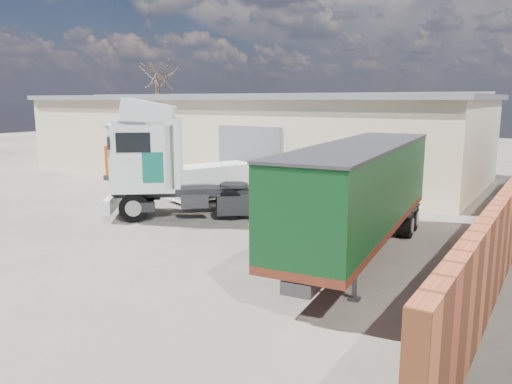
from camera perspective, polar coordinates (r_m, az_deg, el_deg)
The scene contains 7 objects.
ground at distance 18.86m, azimuth -12.38°, elevation -5.15°, with size 120.00×120.00×0.00m, color #2B2923.
warehouse at distance 34.54m, azimuth -0.92°, elevation 6.61°, with size 30.60×12.60×5.42m.
bare_tree at distance 45.17m, azimuth -11.26°, elevation 14.01°, with size 4.00×4.00×9.60m.
tractor_unit at distance 22.10m, azimuth -9.96°, elevation 2.91°, with size 7.64×6.87×5.11m.
box_trailer at distance 16.11m, azimuth 11.96°, elevation 0.36°, with size 3.49×11.22×3.67m.
panel_van at distance 25.27m, azimuth -5.56°, elevation 1.14°, with size 3.23×4.69×1.78m.
orange_skip at distance 32.79m, azimuth -13.54°, elevation 3.10°, with size 3.97×3.12×2.18m.
Camera 1 is at (12.88, -12.84, 5.01)m, focal length 35.00 mm.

